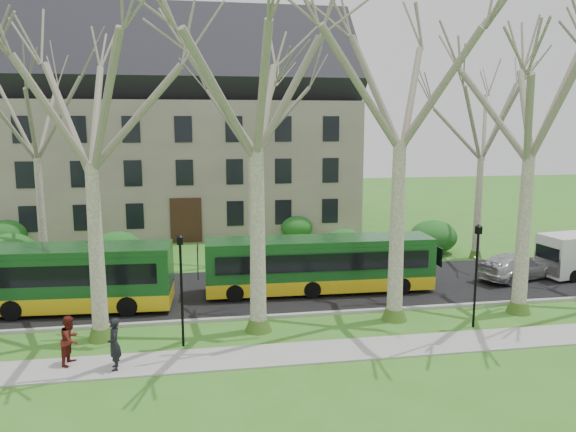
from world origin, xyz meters
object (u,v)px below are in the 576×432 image
Objects in this scene: sedan at (516,266)px; pedestrian_b at (70,340)px; bus_follow at (319,264)px; pedestrian_a at (114,344)px; bus_lead at (34,278)px.

sedan is 22.79m from pedestrian_b.
pedestrian_a is at bearing -138.18° from bus_follow.
bus_lead reaches higher than bus_follow.
bus_lead is 6.62× the size of pedestrian_a.
sedan is (11.04, 0.35, -0.72)m from bus_follow.
bus_follow reaches higher than pedestrian_a.
pedestrian_b is at bearing -62.32° from bus_lead.
sedan is at bearing 104.22° from pedestrian_a.
pedestrian_b is at bearing -145.46° from bus_follow.
bus_follow is at bearing 122.84° from pedestrian_a.
sedan is (24.36, 1.11, -0.82)m from bus_lead.
bus_lead is 24.40m from sedan.
pedestrian_a is (-8.98, -7.64, -0.50)m from bus_follow.
pedestrian_a is at bearing -98.46° from pedestrian_b.
bus_lead is at bearing 40.74° from pedestrian_b.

